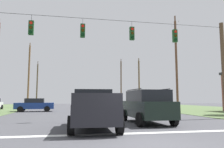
{
  "coord_description": "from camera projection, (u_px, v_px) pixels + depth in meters",
  "views": [
    {
      "loc": [
        -2.56,
        -7.32,
        1.48
      ],
      "look_at": [
        0.42,
        8.28,
        3.25
      ],
      "focal_mm": 35.61,
      "sensor_mm": 36.0,
      "label": 1
    }
  ],
  "objects": [
    {
      "name": "utility_pole_mid_right",
      "position": [
        176.0,
        64.0,
        26.28
      ],
      "size": [
        0.27,
        1.84,
        11.48
      ],
      "color": "brown",
      "rests_on": "ground"
    },
    {
      "name": "lane_dash_0",
      "position": [
        107.0,
        120.0,
        15.35
      ],
      "size": [
        2.5,
        0.15,
        0.01
      ],
      "primitive_type": "cube",
      "rotation": [
        0.0,
        0.0,
        1.57
      ],
      "color": "white",
      "rests_on": "ground"
    },
    {
      "name": "utility_pole_distant_left",
      "position": [
        37.0,
        84.0,
        51.83
      ],
      "size": [
        0.32,
        1.96,
        10.33
      ],
      "color": "brown",
      "rests_on": "ground"
    },
    {
      "name": "overhead_signal_span",
      "position": [
        107.0,
        60.0,
        15.41
      ],
      "size": [
        18.45,
        0.31,
        7.4
      ],
      "color": "brown",
      "rests_on": "ground"
    },
    {
      "name": "suv_black",
      "position": [
        147.0,
        106.0,
        13.55
      ],
      "size": [
        2.25,
        4.82,
        2.05
      ],
      "color": "black",
      "rests_on": "ground"
    },
    {
      "name": "lane_dash_2",
      "position": [
        89.0,
        110.0,
        29.1
      ],
      "size": [
        2.5,
        0.15,
        0.01
      ],
      "primitive_type": "cube",
      "rotation": [
        0.0,
        0.0,
        1.57
      ],
      "color": "white",
      "rests_on": "ground"
    },
    {
      "name": "lane_dash_3",
      "position": [
        87.0,
        109.0,
        32.94
      ],
      "size": [
        2.5,
        0.15,
        0.01
      ],
      "primitive_type": "cube",
      "rotation": [
        0.0,
        0.0,
        1.57
      ],
      "color": "white",
      "rests_on": "ground"
    },
    {
      "name": "stop_bar_stripe",
      "position": [
        130.0,
        133.0,
        9.49
      ],
      "size": [
        15.75,
        0.45,
        0.01
      ],
      "primitive_type": "cube",
      "color": "white",
      "rests_on": "ground"
    },
    {
      "name": "utility_pole_far_right",
      "position": [
        139.0,
        82.0,
        41.23
      ],
      "size": [
        0.28,
        1.6,
        9.07
      ],
      "color": "brown",
      "rests_on": "ground"
    },
    {
      "name": "lane_dash_1",
      "position": [
        96.0,
        114.0,
        21.33
      ],
      "size": [
        2.5,
        0.15,
        0.01
      ],
      "primitive_type": "cube",
      "rotation": [
        0.0,
        0.0,
        1.57
      ],
      "color": "white",
      "rests_on": "ground"
    },
    {
      "name": "utility_pole_near_left",
      "position": [
        121.0,
        82.0,
        55.98
      ],
      "size": [
        0.32,
        1.8,
        11.6
      ],
      "color": "brown",
      "rests_on": "ground"
    },
    {
      "name": "distant_car_oncoming",
      "position": [
        35.0,
        105.0,
        25.68
      ],
      "size": [
        4.38,
        2.18,
        1.52
      ],
      "color": "navy",
      "rests_on": "ground"
    },
    {
      "name": "pickup_truck",
      "position": [
        93.0,
        109.0,
        11.1
      ],
      "size": [
        2.48,
        5.49,
        1.95
      ],
      "color": "black",
      "rests_on": "ground"
    },
    {
      "name": "utility_pole_distant_right",
      "position": [
        29.0,
        75.0,
        38.28
      ],
      "size": [
        0.29,
        1.56,
        11.25
      ],
      "color": "brown",
      "rests_on": "ground"
    },
    {
      "name": "ground_plane",
      "position": [
        146.0,
        143.0,
        7.45
      ],
      "size": [
        120.0,
        120.0,
        0.0
      ],
      "primitive_type": "plane",
      "color": "#47474C"
    }
  ]
}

